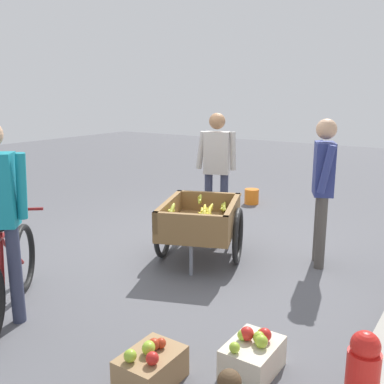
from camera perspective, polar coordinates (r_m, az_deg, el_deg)
The scene contains 8 objects.
ground_plane at distance 5.62m, azimuth -0.63°, elevation -7.10°, with size 24.00×24.00×0.00m, color #56565B.
fruit_cart at distance 5.10m, azimuth 1.07°, elevation -4.01°, with size 1.81×1.31×0.72m.
vendor_person at distance 6.09m, azimuth 3.19°, elevation 3.97°, with size 0.31×0.54×1.64m.
bicycle at distance 4.22m, azimuth -22.56°, elevation -9.93°, with size 1.32×1.10×0.85m.
plastic_bucket at distance 7.79m, azimuth 7.68°, elevation -0.57°, with size 0.25×0.25×0.26m, color orange.
apple_crate at distance 3.30m, azimuth 7.84°, elevation -20.07°, with size 0.44×0.32×0.32m.
mixed_fruit_crate at distance 3.18m, azimuth -5.34°, elevation -21.46°, with size 0.44×0.32×0.31m.
bystander_person at distance 5.03m, azimuth 16.53°, elevation 1.57°, with size 0.48×0.35×1.64m.
Camera 1 is at (4.35, 3.00, 1.91)m, focal length 41.46 mm.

